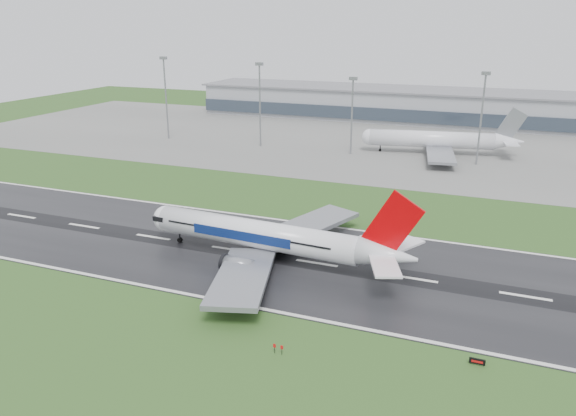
% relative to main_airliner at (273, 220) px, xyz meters
% --- Properties ---
extents(ground, '(520.00, 520.00, 0.00)m').
position_rel_main_airliner_xyz_m(ground, '(8.88, 1.88, -8.90)').
color(ground, '#26491B').
rests_on(ground, ground).
extents(runway, '(400.00, 45.00, 0.10)m').
position_rel_main_airliner_xyz_m(runway, '(8.88, 1.88, -8.85)').
color(runway, black).
rests_on(runway, ground).
extents(apron, '(400.00, 130.00, 0.08)m').
position_rel_main_airliner_xyz_m(apron, '(8.88, 126.88, -8.86)').
color(apron, slate).
rests_on(apron, ground).
extents(terminal, '(240.00, 36.00, 15.00)m').
position_rel_main_airliner_xyz_m(terminal, '(8.88, 186.88, -1.40)').
color(terminal, gray).
rests_on(terminal, ground).
extents(main_airliner, '(62.95, 60.29, 17.60)m').
position_rel_main_airliner_xyz_m(main_airliner, '(0.00, 0.00, 0.00)').
color(main_airliner, white).
rests_on(main_airliner, runway).
extents(parked_airliner, '(68.47, 65.11, 17.54)m').
position_rel_main_airliner_xyz_m(parked_airliner, '(18.61, 113.98, -0.05)').
color(parked_airliner, silver).
rests_on(parked_airliner, apron).
extents(runway_sign, '(2.29, 0.86, 1.04)m').
position_rel_main_airliner_xyz_m(runway_sign, '(42.12, -23.55, -8.38)').
color(runway_sign, black).
rests_on(runway_sign, ground).
extents(floodmast_0, '(0.64, 0.64, 32.83)m').
position_rel_main_airliner_xyz_m(floodmast_0, '(-91.97, 101.88, 7.52)').
color(floodmast_0, gray).
rests_on(floodmast_0, ground).
extents(floodmast_1, '(0.64, 0.64, 31.54)m').
position_rel_main_airliner_xyz_m(floodmast_1, '(-48.86, 101.88, 6.87)').
color(floodmast_1, gray).
rests_on(floodmast_1, ground).
extents(floodmast_2, '(0.64, 0.64, 27.36)m').
position_rel_main_airliner_xyz_m(floodmast_2, '(-11.61, 101.88, 4.78)').
color(floodmast_2, gray).
rests_on(floodmast_2, ground).
extents(floodmast_3, '(0.64, 0.64, 30.63)m').
position_rel_main_airliner_xyz_m(floodmast_3, '(33.72, 101.88, 6.42)').
color(floodmast_3, gray).
rests_on(floodmast_3, ground).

